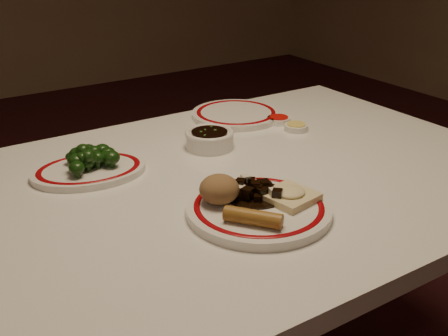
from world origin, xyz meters
TOP-DOWN VIEW (x-y plane):
  - dining_table at (0.00, 0.00)m, footprint 1.20×0.90m
  - main_plate at (-0.10, -0.16)m, footprint 0.34×0.34m
  - rice_mound at (-0.16, -0.11)m, footprint 0.08×0.08m
  - spring_roll at (-0.16, -0.22)m, footprint 0.09×0.10m
  - fried_wonton at (-0.04, -0.18)m, footprint 0.10×0.10m
  - stirfry_heap at (-0.09, -0.13)m, footprint 0.12×0.12m
  - broccoli_plate at (-0.31, 0.18)m, footprint 0.28×0.25m
  - broccoli_pile at (-0.30, 0.19)m, footprint 0.12×0.10m
  - soy_bowl at (-0.00, 0.17)m, footprint 0.12×0.12m
  - sweet_sour_dish at (0.25, 0.22)m, footprint 0.06×0.06m
  - mustard_dish at (0.25, 0.15)m, footprint 0.06×0.06m
  - far_plate at (0.18, 0.33)m, footprint 0.32×0.32m

SIDE VIEW (x-z plane):
  - dining_table at x=0.00m, z-range 0.28..1.03m
  - sweet_sour_dish at x=0.25m, z-range 0.75..0.77m
  - mustard_dish at x=0.25m, z-range 0.75..0.77m
  - broccoli_plate at x=-0.31m, z-range 0.75..0.77m
  - far_plate at x=0.18m, z-range 0.75..0.77m
  - main_plate at x=-0.10m, z-range 0.75..0.77m
  - soy_bowl at x=0.00m, z-range 0.75..0.79m
  - fried_wonton at x=-0.04m, z-range 0.77..0.79m
  - stirfry_heap at x=-0.09m, z-range 0.76..0.79m
  - spring_roll at x=-0.16m, z-range 0.77..0.80m
  - broccoli_pile at x=-0.30m, z-range 0.76..0.82m
  - rice_mound at x=-0.16m, z-range 0.77..0.82m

